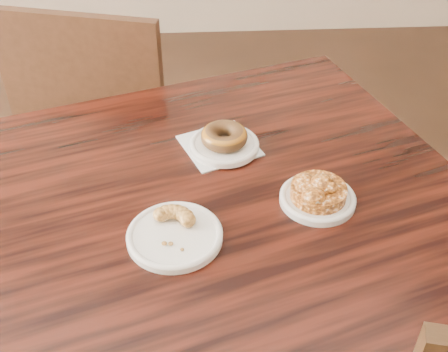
{
  "coord_description": "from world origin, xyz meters",
  "views": [
    {
      "loc": [
        0.19,
        -0.69,
        1.45
      ],
      "look_at": [
        0.23,
        0.11,
        0.8
      ],
      "focal_mm": 45.0,
      "sensor_mm": 36.0,
      "label": 1
    }
  ],
  "objects": [
    {
      "name": "chair_far",
      "position": [
        -0.06,
        0.84,
        0.45
      ],
      "size": [
        0.6,
        0.6,
        0.9
      ],
      "primitive_type": null,
      "rotation": [
        0.0,
        0.0,
        2.88
      ],
      "color": "black",
      "rests_on": "floor"
    },
    {
      "name": "napkin",
      "position": [
        0.23,
        0.27,
        0.75
      ],
      "size": [
        0.19,
        0.19,
        0.0
      ],
      "primitive_type": "cube",
      "rotation": [
        0.0,
        0.0,
        0.39
      ],
      "color": "white",
      "rests_on": "cafe_table"
    },
    {
      "name": "plate_fritter",
      "position": [
        0.41,
        0.09,
        0.76
      ],
      "size": [
        0.14,
        0.14,
        0.01
      ],
      "primitive_type": "cylinder",
      "color": "white",
      "rests_on": "cafe_table"
    },
    {
      "name": "apple_fritter",
      "position": [
        0.41,
        0.09,
        0.78
      ],
      "size": [
        0.15,
        0.15,
        0.03
      ],
      "primitive_type": null,
      "color": "#3F1C06",
      "rests_on": "plate_fritter"
    },
    {
      "name": "plate_donut",
      "position": [
        0.24,
        0.26,
        0.76
      ],
      "size": [
        0.15,
        0.15,
        0.01
      ],
      "primitive_type": "cylinder",
      "color": "white",
      "rests_on": "napkin"
    },
    {
      "name": "glazed_donut",
      "position": [
        0.24,
        0.26,
        0.78
      ],
      "size": [
        0.1,
        0.1,
        0.03
      ],
      "primitive_type": "torus",
      "color": "brown",
      "rests_on": "plate_donut"
    },
    {
      "name": "cafe_table",
      "position": [
        0.25,
        0.1,
        0.38
      ],
      "size": [
        1.16,
        1.16,
        0.75
      ],
      "primitive_type": "cube",
      "rotation": [
        0.0,
        0.0,
        0.32
      ],
      "color": "black",
      "rests_on": "floor"
    },
    {
      "name": "cruller_fragment",
      "position": [
        0.14,
        0.0,
        0.78
      ],
      "size": [
        0.1,
        0.1,
        0.03
      ],
      "primitive_type": null,
      "color": "brown",
      "rests_on": "plate_cruller"
    },
    {
      "name": "plate_cruller",
      "position": [
        0.14,
        0.0,
        0.76
      ],
      "size": [
        0.17,
        0.17,
        0.01
      ],
      "primitive_type": "cylinder",
      "color": "white",
      "rests_on": "cafe_table"
    }
  ]
}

